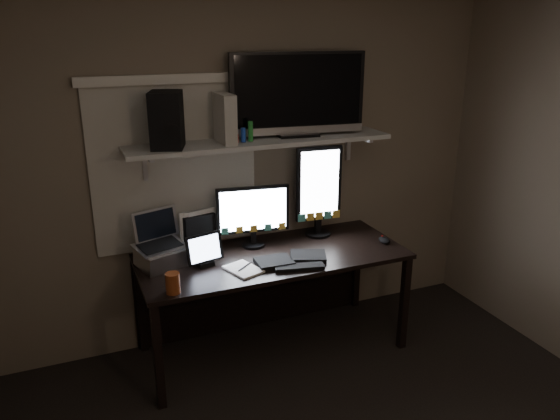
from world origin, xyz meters
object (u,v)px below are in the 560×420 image
desk (266,271)px  tv (298,95)px  mouse (384,240)px  cup (173,283)px  laptop (160,241)px  game_console (225,118)px  keyboard (291,259)px  speaker (167,120)px  monitor_landscape (253,216)px  monitor_portrait (319,191)px  tablet (204,250)px

desk → tv: (0.27, 0.10, 1.20)m
mouse → cup: (-1.55, -0.19, 0.04)m
laptop → game_console: game_console is taller
laptop → tv: bearing=-10.8°
keyboard → mouse: (0.74, 0.04, 0.00)m
tv → game_console: bearing=-171.3°
keyboard → tv: tv is taller
cup → keyboard: bearing=10.2°
speaker → monitor_landscape: bearing=19.9°
laptop → keyboard: bearing=-35.1°
keyboard → game_console: bearing=144.1°
monitor_portrait → tv: size_ratio=0.73×
keyboard → mouse: mouse is taller
cup → speaker: speaker is taller
desk → tv: bearing=20.1°
monitor_portrait → laptop: monitor_portrait is taller
desk → monitor_portrait: bearing=11.5°
mouse → tv: size_ratio=0.12×
desk → laptop: (-0.73, -0.03, 0.35)m
mouse → laptop: laptop is taller
game_console → mouse: bearing=-17.1°
tablet → speaker: (-0.15, 0.18, 0.81)m
tablet → tv: tv is taller
monitor_landscape → desk: bearing=-37.0°
tablet → game_console: (0.23, 0.20, 0.80)m
monitor_portrait → speaker: speaker is taller
desk → game_console: game_console is taller
tv → speaker: 0.90m
monitor_landscape → laptop: 0.67m
monitor_portrait → cup: 1.32m
cup → mouse: bearing=7.0°
keyboard → speaker: 1.19m
mouse → game_console: game_console is taller
cup → tv: size_ratio=0.13×
keyboard → desk: bearing=117.1°
tablet → cup: bearing=-145.4°
desk → game_console: size_ratio=5.75×
keyboard → cup: cup is taller
monitor_landscape → monitor_portrait: bearing=10.3°
laptop → tv: 1.33m
monitor_portrait → keyboard: bearing=-131.4°
monitor_portrait → keyboard: monitor_portrait is taller
desk → mouse: 0.87m
desk → cup: size_ratio=14.64×
speaker → tv: bearing=21.4°
monitor_portrait → tablet: size_ratio=2.71×
monitor_portrait → keyboard: 0.61m
monitor_landscape → game_console: bearing=-176.1°
keyboard → laptop: size_ratio=1.41×
monitor_landscape → game_console: 0.71m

